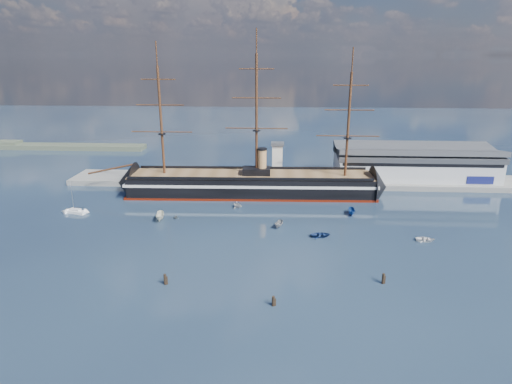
{
  "coord_description": "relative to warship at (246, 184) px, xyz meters",
  "views": [
    {
      "loc": [
        3.86,
        -90.1,
        49.19
      ],
      "look_at": [
        -3.2,
        35.0,
        9.0
      ],
      "focal_mm": 30.0,
      "sensor_mm": 36.0,
      "label": 1
    }
  ],
  "objects": [
    {
      "name": "sailboat",
      "position": [
        -54.12,
        -22.97,
        -3.33
      ],
      "size": [
        7.27,
        3.91,
        11.16
      ],
      "rotation": [
        0.0,
        0.0,
        -0.28
      ],
      "color": "white",
      "rests_on": "ground"
    },
    {
      "name": "motorboat_a",
      "position": [
        -24.88,
        -27.43,
        -4.04
      ],
      "size": [
        7.73,
        3.79,
        2.96
      ],
      "primitive_type": "imported",
      "rotation": [
        0.0,
        0.0,
        0.15
      ],
      "color": "#ECEACF",
      "rests_on": "ground"
    },
    {
      "name": "motorboat_f",
      "position": [
        35.59,
        -19.34,
        -4.04
      ],
      "size": [
        6.54,
        2.87,
        2.55
      ],
      "primitive_type": "imported",
      "rotation": [
        0.0,
        0.0,
        -0.09
      ],
      "color": "navy",
      "rests_on": "ground"
    },
    {
      "name": "ground",
      "position": [
        8.17,
        -20.0,
        -4.04
      ],
      "size": [
        600.0,
        600.0,
        0.0
      ],
      "primitive_type": "plane",
      "color": "#1A273A",
      "rests_on": "ground"
    },
    {
      "name": "motorboat_d",
      "position": [
        -1.97,
        -14.51,
        -4.04
      ],
      "size": [
        6.27,
        6.69,
        2.35
      ],
      "primitive_type": "imported",
      "rotation": [
        0.0,
        0.0,
        0.87
      ],
      "color": "silver",
      "rests_on": "ground"
    },
    {
      "name": "piling_near_right",
      "position": [
        35.85,
        -62.99,
        -4.04
      ],
      "size": [
        0.64,
        0.64,
        3.17
      ],
      "primitive_type": "cylinder",
      "color": "black",
      "rests_on": "ground"
    },
    {
      "name": "piling_near_left",
      "position": [
        -13.16,
        -66.16,
        -4.04
      ],
      "size": [
        0.64,
        0.64,
        3.22
      ],
      "primitive_type": "cylinder",
      "color": "black",
      "rests_on": "ground"
    },
    {
      "name": "quay",
      "position": [
        18.17,
        16.0,
        -4.04
      ],
      "size": [
        180.0,
        18.0,
        2.0
      ],
      "primitive_type": "cube",
      "color": "slate",
      "rests_on": "ground"
    },
    {
      "name": "motorboat_e",
      "position": [
        52.87,
        -38.84,
        -4.04
      ],
      "size": [
        1.47,
        3.31,
        1.51
      ],
      "primitive_type": "imported",
      "rotation": [
        0.0,
        0.0,
        1.52
      ],
      "color": "white",
      "rests_on": "ground"
    },
    {
      "name": "warehouse",
      "position": [
        66.17,
        20.0,
        3.95
      ],
      "size": [
        63.0,
        21.0,
        11.6
      ],
      "color": "#B7BABC",
      "rests_on": "ground"
    },
    {
      "name": "quay_tower",
      "position": [
        11.17,
        13.0,
        5.72
      ],
      "size": [
        5.0,
        5.0,
        15.0
      ],
      "color": "silver",
      "rests_on": "ground"
    },
    {
      "name": "motorboat_b",
      "position": [
        24.05,
        -37.53,
        -4.04
      ],
      "size": [
        2.04,
        3.76,
        1.66
      ],
      "primitive_type": "imported",
      "rotation": [
        0.0,
        0.0,
        1.75
      ],
      "color": "navy",
      "rests_on": "ground"
    },
    {
      "name": "motorboat_c",
      "position": [
        12.17,
        -31.18,
        -4.04
      ],
      "size": [
        5.98,
        3.79,
        2.25
      ],
      "primitive_type": "imported",
      "rotation": [
        0.0,
        0.0,
        -0.34
      ],
      "color": "gray",
      "rests_on": "ground"
    },
    {
      "name": "piling_near_mid",
      "position": [
        11.27,
        -73.42,
        -4.04
      ],
      "size": [
        0.64,
        0.64,
        2.89
      ],
      "primitive_type": "cylinder",
      "color": "black",
      "rests_on": "ground"
    },
    {
      "name": "warship",
      "position": [
        0.0,
        0.0,
        0.0
      ],
      "size": [
        113.09,
        18.68,
        53.94
      ],
      "rotation": [
        0.0,
        0.0,
        0.03
      ],
      "color": "black",
      "rests_on": "ground"
    },
    {
      "name": "shoreline",
      "position": [
        -131.06,
        75.0,
        -2.59
      ],
      "size": [
        120.0,
        10.0,
        4.0
      ],
      "color": "#3F4C38",
      "rests_on": "ground"
    },
    {
      "name": "motorboat_g",
      "position": [
        -20.38,
        -25.88,
        -4.04
      ],
      "size": [
        3.64,
        1.62,
        1.33
      ],
      "primitive_type": "imported",
      "rotation": [
        0.0,
        0.0,
        -0.01
      ],
      "color": "slate",
      "rests_on": "ground"
    }
  ]
}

